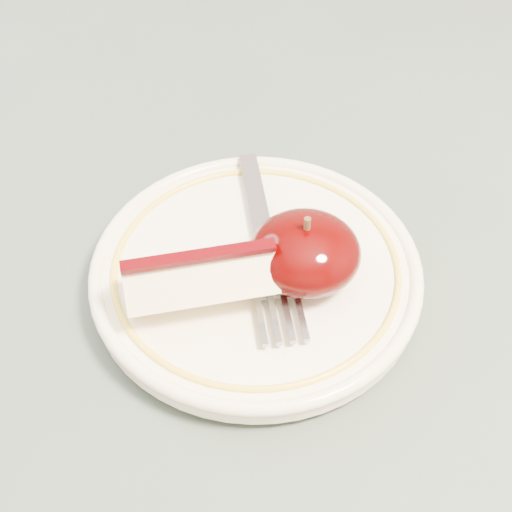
{
  "coord_description": "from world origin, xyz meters",
  "views": [
    {
      "loc": [
        0.02,
        -0.25,
        1.1
      ],
      "look_at": [
        0.01,
        0.04,
        0.78
      ],
      "focal_mm": 50.0,
      "sensor_mm": 36.0,
      "label": 1
    }
  ],
  "objects_px": {
    "apple_half": "(305,253)",
    "fork": "(266,245)",
    "table": "(243,405)",
    "plate": "(256,271)"
  },
  "relations": [
    {
      "from": "apple_half",
      "to": "fork",
      "type": "height_order",
      "value": "apple_half"
    },
    {
      "from": "apple_half",
      "to": "fork",
      "type": "relative_size",
      "value": 0.41
    },
    {
      "from": "table",
      "to": "apple_half",
      "type": "distance_m",
      "value": 0.13
    },
    {
      "from": "table",
      "to": "apple_half",
      "type": "bearing_deg",
      "value": 39.34
    },
    {
      "from": "fork",
      "to": "apple_half",
      "type": "bearing_deg",
      "value": -140.39
    },
    {
      "from": "plate",
      "to": "fork",
      "type": "bearing_deg",
      "value": 67.67
    },
    {
      "from": "table",
      "to": "apple_half",
      "type": "xyz_separation_m",
      "value": [
        0.04,
        0.03,
        0.13
      ]
    },
    {
      "from": "apple_half",
      "to": "plate",
      "type": "bearing_deg",
      "value": 168.41
    },
    {
      "from": "fork",
      "to": "table",
      "type": "bearing_deg",
      "value": 155.06
    },
    {
      "from": "apple_half",
      "to": "fork",
      "type": "xyz_separation_m",
      "value": [
        -0.02,
        0.02,
        -0.02
      ]
    }
  ]
}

